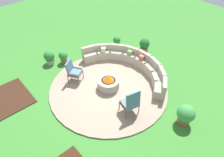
{
  "coord_description": "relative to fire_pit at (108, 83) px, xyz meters",
  "views": [
    {
      "loc": [
        4.91,
        -4.12,
        6.25
      ],
      "look_at": [
        0.0,
        0.2,
        0.45
      ],
      "focal_mm": 33.18,
      "sensor_mm": 36.0,
      "label": 1
    }
  ],
  "objects": [
    {
      "name": "lounge_chair_front_left",
      "position": [
        -1.37,
        -0.83,
        0.27
      ],
      "size": [
        0.73,
        0.74,
        1.01
      ],
      "rotation": [
        0.0,
        0.0,
        5.28
      ],
      "color": "brown",
      "rests_on": "patio_circle"
    },
    {
      "name": "potted_plant_2",
      "position": [
        -0.91,
        3.26,
        0.08
      ],
      "size": [
        0.53,
        0.53,
        0.75
      ],
      "color": "brown",
      "rests_on": "ground_plane"
    },
    {
      "name": "fire_pit",
      "position": [
        0.0,
        0.0,
        0.0
      ],
      "size": [
        0.92,
        0.92,
        0.7
      ],
      "color": "#9E937F",
      "rests_on": "patio_circle"
    },
    {
      "name": "mulch_bed_left",
      "position": [
        -2.26,
        -3.43,
        -0.31
      ],
      "size": [
        1.9,
        1.51,
        0.04
      ],
      "primitive_type": "cube",
      "color": "#382114",
      "rests_on": "ground_plane"
    },
    {
      "name": "potted_plant_1",
      "position": [
        3.17,
        0.88,
        0.12
      ],
      "size": [
        0.65,
        0.65,
        0.83
      ],
      "color": "brown",
      "rests_on": "ground_plane"
    },
    {
      "name": "potted_plant_4",
      "position": [
        -2.86,
        -0.45,
        0.03
      ],
      "size": [
        0.43,
        0.43,
        0.64
      ],
      "color": "brown",
      "rests_on": "ground_plane"
    },
    {
      "name": "patio_circle",
      "position": [
        0.0,
        0.0,
        -0.3
      ],
      "size": [
        5.03,
        5.03,
        0.06
      ],
      "primitive_type": "cylinder",
      "color": "gray",
      "rests_on": "ground_plane"
    },
    {
      "name": "lounge_chair_front_right",
      "position": [
        1.59,
        -0.29,
        0.31
      ],
      "size": [
        0.68,
        0.7,
        1.15
      ],
      "rotation": [
        0.0,
        0.0,
        7.63
      ],
      "color": "brown",
      "rests_on": "patio_circle"
    },
    {
      "name": "ground_plane",
      "position": [
        0.0,
        0.0,
        -0.33
      ],
      "size": [
        24.0,
        24.0,
        0.0
      ],
      "primitive_type": "plane",
      "color": "#387A2D"
    },
    {
      "name": "potted_plant_3",
      "position": [
        -3.26,
        -0.98,
        0.04
      ],
      "size": [
        0.52,
        0.52,
        0.7
      ],
      "color": "#A89E8E",
      "rests_on": "ground_plane"
    },
    {
      "name": "potted_plant_0",
      "position": [
        -2.26,
        2.54,
        -0.02
      ],
      "size": [
        0.4,
        0.4,
        0.58
      ],
      "color": "brown",
      "rests_on": "ground_plane"
    },
    {
      "name": "curved_stone_bench",
      "position": [
        -0.31,
        1.6,
        0.03
      ],
      "size": [
        4.46,
        2.18,
        0.75
      ],
      "color": "#9E937F",
      "rests_on": "patio_circle"
    }
  ]
}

